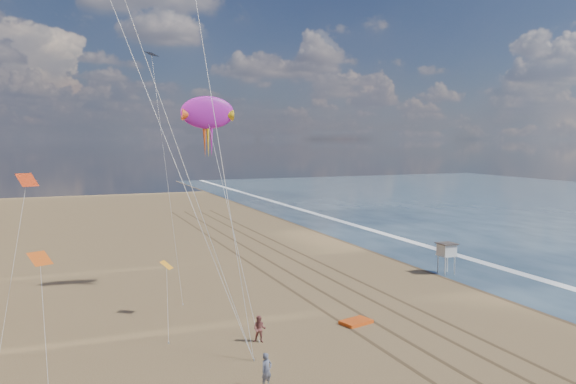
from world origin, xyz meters
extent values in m
plane|color=#42301E|center=(19.00, 40.00, 0.00)|extent=(260.00, 260.00, 0.00)
plane|color=white|center=(23.20, 40.00, 0.00)|extent=(260.00, 260.00, 0.00)
cube|color=brown|center=(-1.20, 30.00, 0.01)|extent=(0.28, 120.00, 0.01)
cube|color=brown|center=(1.20, 30.00, 0.01)|extent=(0.28, 120.00, 0.01)
cube|color=brown|center=(4.00, 30.00, 0.01)|extent=(0.28, 120.00, 0.01)
cube|color=brown|center=(6.20, 30.00, 0.01)|extent=(0.28, 120.00, 0.01)
cylinder|color=white|center=(15.48, 29.54, 0.88)|extent=(0.12, 0.12, 1.77)
cylinder|color=white|center=(16.66, 29.54, 0.88)|extent=(0.12, 0.12, 1.77)
cylinder|color=white|center=(15.48, 30.72, 0.88)|extent=(0.12, 0.12, 1.77)
cylinder|color=white|center=(16.66, 30.72, 0.88)|extent=(0.12, 0.12, 1.77)
cube|color=white|center=(16.07, 30.13, 1.92)|extent=(1.57, 1.57, 0.12)
cube|color=white|center=(16.07, 30.13, 2.50)|extent=(1.47, 1.47, 1.08)
cube|color=#473D38|center=(16.07, 30.13, 3.14)|extent=(1.77, 1.77, 0.10)
cube|color=#EE5214|center=(-0.24, 19.68, 0.13)|extent=(2.59, 2.00, 0.26)
ellipsoid|color=#B11BB3|center=(-8.21, 32.65, 16.17)|extent=(4.66, 0.87, 2.77)
cone|color=#DD4A14|center=(-9.87, 32.65, 15.97)|extent=(1.25, 1.04, 1.04)
cone|color=yellow|center=(-6.54, 32.65, 15.97)|extent=(1.25, 1.04, 1.04)
cylinder|color=silver|center=(-8.25, 25.67, 7.57)|extent=(0.03, 0.03, 20.59)
imported|color=slate|center=(-10.20, 11.93, 0.99)|extent=(0.85, 0.71, 1.98)
imported|color=#8F4C48|center=(-8.25, 18.72, 0.92)|extent=(1.13, 1.06, 1.85)
plane|color=red|center=(-22.51, 23.93, 11.16)|extent=(1.79, 1.67, 0.82)
plane|color=orange|center=(-13.02, 27.14, 4.00)|extent=(1.26, 1.30, 0.59)
plane|color=black|center=(-12.52, 35.78, 21.46)|extent=(1.69, 1.65, 0.50)
plane|color=#E55715|center=(-21.71, 18.04, 7.04)|extent=(1.75, 1.68, 0.62)
camera|label=1|loc=(-20.39, -16.44, 13.81)|focal=35.00mm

